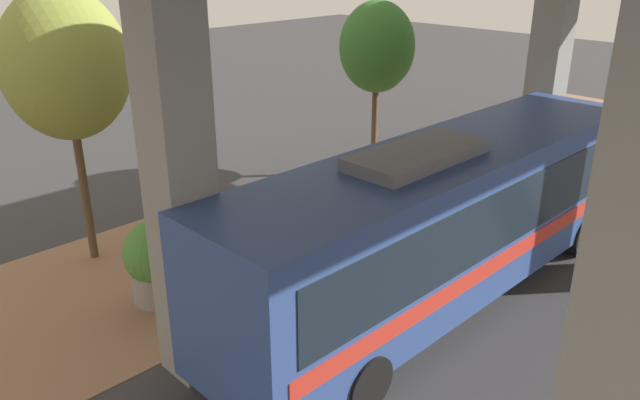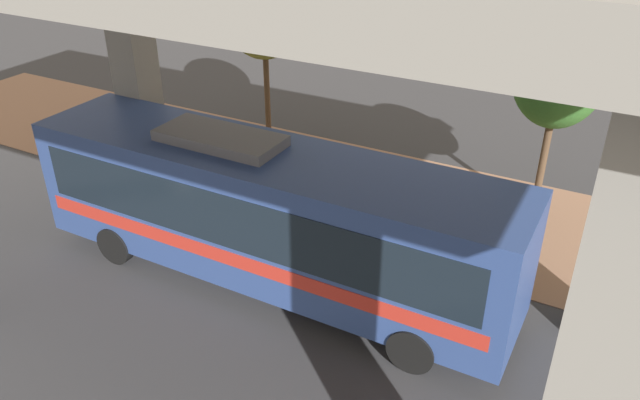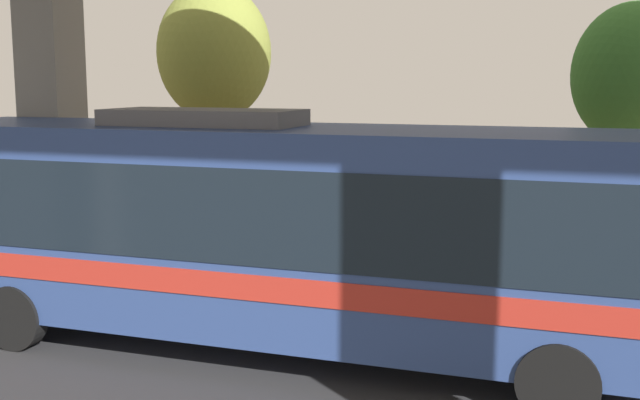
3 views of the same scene
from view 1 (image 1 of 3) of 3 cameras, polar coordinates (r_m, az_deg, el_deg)
name	(u,v)px [view 1 (image 1 of 3)]	position (r m, az deg, el deg)	size (l,w,h in m)	color
ground_plane	(392,248)	(15.88, 6.59, -4.41)	(80.00, 80.00, 0.00)	#38383A
sidewalk_strip	(310,214)	(17.70, -0.94, -1.29)	(6.00, 40.00, 0.02)	#936B51
bus	(447,213)	(13.12, 11.55, -1.21)	(2.68, 11.72, 3.63)	#334C8C
fire_hydrant	(285,247)	(14.63, -3.20, -4.34)	(0.42, 0.20, 1.08)	#B21919
planter_front	(369,193)	(17.12, 4.53, 0.68)	(1.28, 1.28, 1.64)	gray
planter_middle	(158,261)	(13.68, -14.59, -5.39)	(1.43, 1.43, 1.81)	gray
planter_back	(349,206)	(15.46, 2.71, -0.59)	(1.74, 1.74, 2.13)	gray
street_tree_near	(377,48)	(20.03, 5.24, 13.70)	(2.36, 2.36, 5.57)	brown
street_tree_far	(65,65)	(14.89, -22.26, 11.34)	(2.77, 2.77, 6.35)	brown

